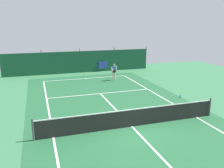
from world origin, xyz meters
name	(u,v)px	position (x,y,z in m)	size (l,w,h in m)	color
ground_plane	(132,127)	(0.00, 0.00, 0.00)	(36.00, 36.00, 0.00)	#387A4C
court_surface	(132,127)	(0.00, 0.00, 0.00)	(11.02, 26.60, 0.01)	#236038
tennis_net	(132,118)	(0.00, 0.00, 0.51)	(10.12, 0.10, 1.10)	black
back_fence	(79,66)	(0.00, 15.49, 0.67)	(16.30, 0.98, 2.70)	#14472D
tennis_player	(114,70)	(2.45, 10.36, 0.96)	(0.75, 0.73, 1.64)	beige
tennis_ball_near_player	(146,95)	(3.20, 4.86, 0.03)	(0.07, 0.07, 0.07)	#CCDB33
parked_car	(99,61)	(2.70, 17.01, 0.84)	(2.45, 4.41, 1.68)	navy
water_bottle	(180,96)	(5.37, 3.53, 0.12)	(0.08, 0.08, 0.24)	#338CD8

